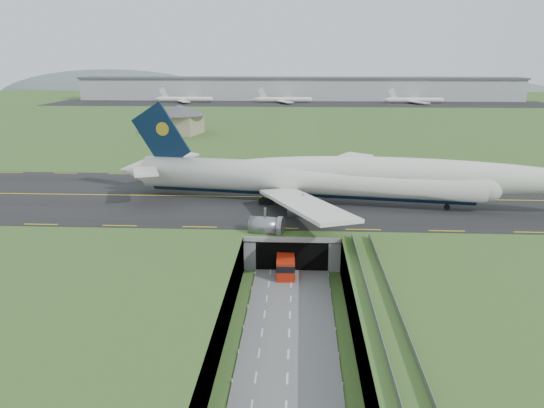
{
  "coord_description": "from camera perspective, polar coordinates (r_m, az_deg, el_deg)",
  "views": [
    {
      "loc": [
        0.98,
        -74.07,
        34.26
      ],
      "look_at": [
        -3.93,
        20.0,
        8.24
      ],
      "focal_mm": 35.0,
      "sensor_mm": 36.0,
      "label": 1
    }
  ],
  "objects": [
    {
      "name": "ground",
      "position": [
        81.62,
        2.05,
        -9.39
      ],
      "size": [
        900.0,
        900.0,
        0.0
      ],
      "primitive_type": "plane",
      "color": "#3C5D25",
      "rests_on": "ground"
    },
    {
      "name": "tunnel_portal",
      "position": [
        95.91,
        2.25,
        -3.38
      ],
      "size": [
        17.0,
        22.3,
        6.0
      ],
      "color": "gray",
      "rests_on": "ground"
    },
    {
      "name": "service_building",
      "position": [
        207.03,
        -9.87,
        9.22
      ],
      "size": [
        24.2,
        24.2,
        11.19
      ],
      "rotation": [
        0.0,
        0.0,
        -0.2
      ],
      "color": "tan",
      "rests_on": "ground"
    },
    {
      "name": "trench_road",
      "position": [
        74.83,
        1.95,
        -11.73
      ],
      "size": [
        12.0,
        75.0,
        0.2
      ],
      "primitive_type": "cube",
      "color": "slate",
      "rests_on": "ground"
    },
    {
      "name": "distant_hills",
      "position": [
        509.48,
        10.32,
        10.89
      ],
      "size": [
        700.0,
        91.0,
        60.0
      ],
      "color": "#50605D",
      "rests_on": "ground"
    },
    {
      "name": "shuttle_tram",
      "position": [
        87.02,
        1.47,
        -6.5
      ],
      "size": [
        3.19,
        7.92,
        3.19
      ],
      "rotation": [
        0.0,
        0.0,
        0.02
      ],
      "color": "#B01F0B",
      "rests_on": "ground"
    },
    {
      "name": "guideway",
      "position": [
        62.92,
        12.08,
        -12.32
      ],
      "size": [
        3.0,
        53.0,
        7.05
      ],
      "color": "#A8A8A3",
      "rests_on": "ground"
    },
    {
      "name": "jumbo_jet",
      "position": [
        105.1,
        7.41,
        2.79
      ],
      "size": [
        95.38,
        60.69,
        20.32
      ],
      "rotation": [
        0.0,
        0.0,
        -0.16
      ],
      "color": "silver",
      "rests_on": "ground"
    },
    {
      "name": "airfield_deck",
      "position": [
        80.41,
        2.07,
        -7.45
      ],
      "size": [
        800.0,
        800.0,
        6.0
      ],
      "primitive_type": "cube",
      "color": "gray",
      "rests_on": "ground"
    },
    {
      "name": "taxiway",
      "position": [
        110.72,
        2.38,
        0.69
      ],
      "size": [
        800.0,
        44.0,
        0.18
      ],
      "primitive_type": "cube",
      "color": "black",
      "rests_on": "airfield_deck"
    },
    {
      "name": "cargo_terminal",
      "position": [
        374.04,
        2.9,
        12.31
      ],
      "size": [
        320.0,
        67.0,
        15.6
      ],
      "color": "#B2B2B2",
      "rests_on": "ground"
    }
  ]
}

